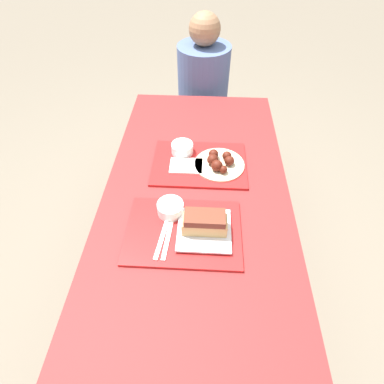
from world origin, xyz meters
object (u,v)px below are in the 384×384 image
bowl_coleslaw_near (170,208)px  brisket_sandwich_plate (204,226)px  tray_near (184,232)px  bowl_coleslaw_far (182,148)px  wings_plate_far (219,162)px  tray_far (199,164)px  person_seated_across (204,80)px

bowl_coleslaw_near → brisket_sandwich_plate: size_ratio=0.52×
tray_near → brisket_sandwich_plate: (0.08, -0.00, 0.04)m
bowl_coleslaw_far → wings_plate_far: (0.17, -0.08, -0.01)m
tray_far → person_seated_across: person_seated_across is taller
bowl_coleslaw_near → wings_plate_far: (0.19, 0.29, -0.01)m
tray_far → bowl_coleslaw_near: 0.32m
tray_far → wings_plate_far: bearing=-8.8°
tray_near → person_seated_across: bearing=88.0°
tray_far → wings_plate_far: (0.09, -0.01, 0.03)m
brisket_sandwich_plate → person_seated_across: (-0.03, 1.23, -0.06)m
tray_far → bowl_coleslaw_far: 0.11m
brisket_sandwich_plate → bowl_coleslaw_far: 0.47m
tray_far → person_seated_across: size_ratio=0.62×
wings_plate_far → brisket_sandwich_plate: bearing=-98.9°
bowl_coleslaw_far → person_seated_across: 0.78m
tray_near → tray_far: same height
bowl_coleslaw_far → wings_plate_far: bearing=-25.8°
tray_near → bowl_coleslaw_far: size_ratio=4.20×
tray_near → person_seated_across: (0.04, 1.23, -0.01)m
tray_near → bowl_coleslaw_near: (-0.06, 0.09, 0.03)m
brisket_sandwich_plate → wings_plate_far: bearing=81.1°
bowl_coleslaw_far → wings_plate_far: 0.19m
tray_near → bowl_coleslaw_near: bowl_coleslaw_near is taller
tray_far → person_seated_across: bearing=90.1°
wings_plate_far → person_seated_across: (-0.09, 0.86, -0.04)m
tray_far → tray_near: bearing=-96.6°
bowl_coleslaw_near → brisket_sandwich_plate: brisket_sandwich_plate is taller
tray_near → bowl_coleslaw_far: (-0.04, 0.46, 0.03)m
tray_near → tray_far: 0.39m
tray_far → person_seated_across: 0.84m
person_seated_across → tray_far: bearing=-89.9°
tray_near → tray_far: size_ratio=1.00×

